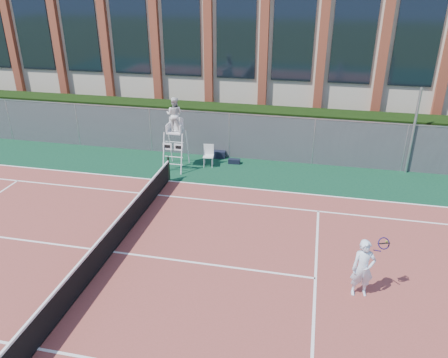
% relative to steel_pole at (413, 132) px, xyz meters
% --- Properties ---
extents(ground, '(120.00, 120.00, 0.00)m').
position_rel_steel_pole_xyz_m(ground, '(-10.19, -8.70, -1.94)').
color(ground, '#233814').
extents(apron, '(36.00, 20.00, 0.01)m').
position_rel_steel_pole_xyz_m(apron, '(-10.19, -7.70, -1.93)').
color(apron, '#0B3223').
rests_on(apron, ground).
extents(tennis_court, '(23.77, 10.97, 0.02)m').
position_rel_steel_pole_xyz_m(tennis_court, '(-10.19, -8.70, -1.92)').
color(tennis_court, brown).
rests_on(tennis_court, apron).
extents(tennis_net, '(0.10, 11.30, 1.10)m').
position_rel_steel_pole_xyz_m(tennis_net, '(-10.19, -8.70, -1.40)').
color(tennis_net, black).
rests_on(tennis_net, ground).
extents(fence, '(40.00, 0.06, 2.20)m').
position_rel_steel_pole_xyz_m(fence, '(-10.19, 0.10, -0.84)').
color(fence, '#595E60').
rests_on(fence, ground).
extents(hedge, '(40.00, 1.40, 2.20)m').
position_rel_steel_pole_xyz_m(hedge, '(-10.19, 1.30, -0.84)').
color(hedge, black).
rests_on(hedge, ground).
extents(building, '(45.00, 10.60, 8.22)m').
position_rel_steel_pole_xyz_m(building, '(-10.19, 9.25, 2.21)').
color(building, '#C0B4A0').
rests_on(building, ground).
extents(steel_pole, '(0.12, 0.12, 3.88)m').
position_rel_steel_pole_xyz_m(steel_pole, '(0.00, 0.00, 0.00)').
color(steel_pole, '#9EA0A5').
rests_on(steel_pole, ground).
extents(umpire_chair, '(0.93, 1.44, 3.35)m').
position_rel_steel_pole_xyz_m(umpire_chair, '(-10.31, -1.66, 0.51)').
color(umpire_chair, white).
rests_on(umpire_chair, ground).
extents(plastic_chair, '(0.53, 0.53, 1.01)m').
position_rel_steel_pole_xyz_m(plastic_chair, '(-8.92, -1.11, -1.33)').
color(plastic_chair, silver).
rests_on(plastic_chair, apron).
extents(sports_bag_near, '(0.82, 0.40, 0.34)m').
position_rel_steel_pole_xyz_m(sports_bag_near, '(-8.74, -0.10, -1.76)').
color(sports_bag_near, black).
rests_on(sports_bag_near, apron).
extents(sports_bag_far, '(0.57, 0.27, 0.22)m').
position_rel_steel_pole_xyz_m(sports_bag_far, '(-7.79, -0.65, -1.82)').
color(sports_bag_far, black).
rests_on(sports_bag_far, apron).
extents(tennis_player, '(0.99, 0.70, 1.73)m').
position_rel_steel_pole_xyz_m(tennis_player, '(-2.59, -9.13, -1.04)').
color(tennis_player, white).
rests_on(tennis_player, tennis_court).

